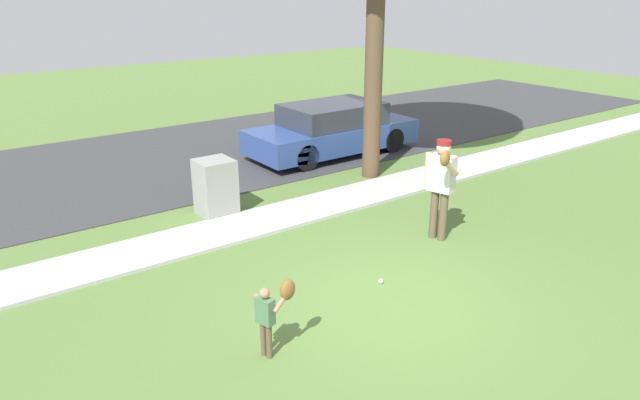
% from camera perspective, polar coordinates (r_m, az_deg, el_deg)
% --- Properties ---
extents(ground_plane, '(48.00, 48.00, 0.00)m').
position_cam_1_polar(ground_plane, '(10.77, -5.80, -2.47)').
color(ground_plane, '#567538').
extents(sidewalk_strip, '(36.00, 1.20, 0.06)m').
position_cam_1_polar(sidewalk_strip, '(10.84, -6.07, -2.15)').
color(sidewalk_strip, '#B2B2AD').
rests_on(sidewalk_strip, ground).
extents(road_surface, '(36.00, 6.80, 0.02)m').
position_cam_1_polar(road_surface, '(15.15, -15.74, 3.75)').
color(road_surface, '#38383A').
rests_on(road_surface, ground).
extents(person_adult, '(0.68, 0.78, 1.78)m').
position_cam_1_polar(person_adult, '(9.93, 11.89, 2.02)').
color(person_adult, brown).
rests_on(person_adult, ground).
extents(person_child, '(0.49, 0.32, 0.97)m').
position_cam_1_polar(person_child, '(6.88, -4.71, -10.61)').
color(person_child, brown).
rests_on(person_child, ground).
extents(baseball, '(0.07, 0.07, 0.07)m').
position_cam_1_polar(baseball, '(8.73, 6.04, -7.99)').
color(baseball, white).
rests_on(baseball, ground).
extents(utility_cabinet, '(0.67, 0.65, 1.10)m').
position_cam_1_polar(utility_cabinet, '(11.21, -10.30, 1.24)').
color(utility_cabinet, gray).
rests_on(utility_cabinet, ground).
extents(parked_wagon_blue, '(4.50, 1.80, 1.33)m').
position_cam_1_polar(parked_wagon_blue, '(15.04, 1.23, 6.98)').
color(parked_wagon_blue, '#2D478C').
rests_on(parked_wagon_blue, road_surface).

